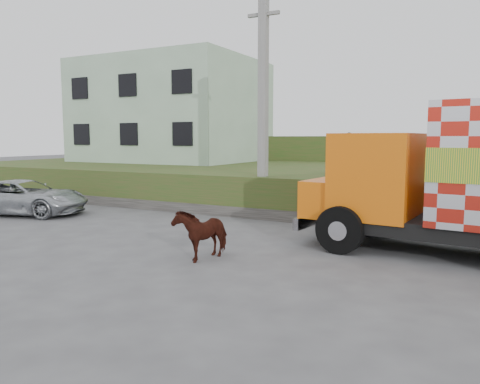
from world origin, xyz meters
The scene contains 9 objects.
ground centered at (0.00, 0.00, 0.00)m, with size 120.00×120.00×0.00m, color #474749.
embankment centered at (0.00, 10.00, 0.75)m, with size 40.00×12.00×1.50m, color #29521B.
embankment_far centered at (0.00, 22.00, 1.50)m, with size 40.00×12.00×3.00m, color #29521B.
retaining_strip centered at (-2.00, 4.20, 0.20)m, with size 16.00×0.50×0.40m, color #595651.
building centered at (-11.00, 13.00, 4.50)m, with size 10.00×8.00×6.00m, color #ACCAAC.
utility_pole centered at (-1.00, 4.60, 4.08)m, with size 1.20×0.30×8.00m.
cow centered at (0.17, -1.43, 0.62)m, with size 0.67×1.46×1.23m, color #34180D.
suv centered at (-9.26, 0.95, 0.66)m, with size 2.18×4.73×1.31m, color #AEB4B8.
pedestrian centered at (1.66, 6.34, 2.30)m, with size 0.58×0.38×1.60m, color #302D2B.
Camera 1 is at (6.11, -10.83, 2.88)m, focal length 35.00 mm.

